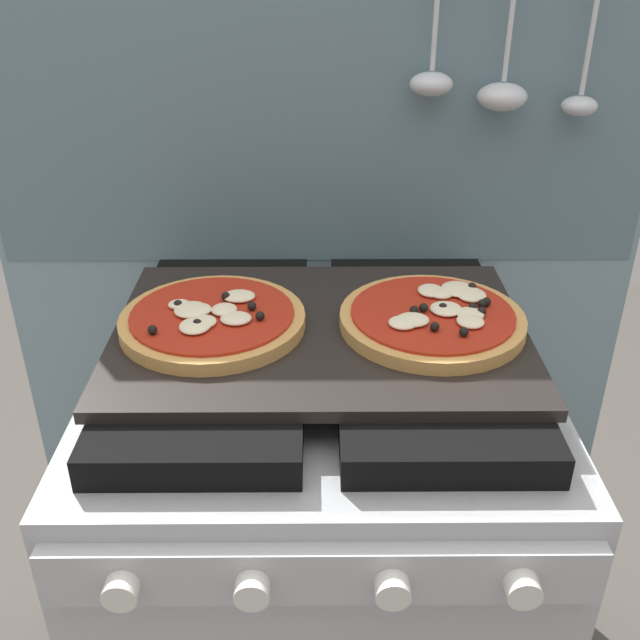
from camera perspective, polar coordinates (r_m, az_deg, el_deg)
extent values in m
cube|color=#7A939E|center=(1.32, -0.10, 1.24)|extent=(1.10, 0.03, 1.55)
cube|color=slate|center=(1.18, -0.11, 17.27)|extent=(1.08, 0.00, 0.56)
cylinder|color=silver|center=(1.14, 9.16, 23.44)|extent=(0.01, 0.01, 0.19)
ellipsoid|color=silver|center=(1.16, 8.70, 17.81)|extent=(0.07, 0.06, 0.04)
cylinder|color=silver|center=(1.17, 14.85, 22.62)|extent=(0.01, 0.01, 0.21)
ellipsoid|color=silver|center=(1.18, 14.07, 16.60)|extent=(0.08, 0.06, 0.04)
cylinder|color=silver|center=(1.20, 20.72, 21.48)|extent=(0.01, 0.01, 0.23)
ellipsoid|color=silver|center=(1.22, 19.65, 15.51)|extent=(0.06, 0.05, 0.03)
cube|color=#B7BABF|center=(1.27, 0.00, -20.07)|extent=(0.60, 0.60, 0.86)
cube|color=black|center=(0.99, 0.00, -3.66)|extent=(0.59, 0.59, 0.01)
cube|color=black|center=(0.98, -8.18, -2.37)|extent=(0.24, 0.51, 0.04)
cube|color=black|center=(0.99, 8.17, -2.32)|extent=(0.24, 0.51, 0.04)
cube|color=#B7BABF|center=(0.79, 0.16, -19.29)|extent=(0.58, 0.02, 0.07)
cylinder|color=silver|center=(0.80, -15.32, -19.85)|extent=(0.04, 0.02, 0.04)
cylinder|color=silver|center=(0.77, -5.36, -20.39)|extent=(0.04, 0.02, 0.04)
cylinder|color=silver|center=(0.78, 5.70, -20.33)|extent=(0.04, 0.02, 0.04)
cylinder|color=silver|center=(0.80, 15.61, -19.68)|extent=(0.04, 0.02, 0.04)
cube|color=black|center=(0.96, 0.00, -0.94)|extent=(0.54, 0.38, 0.02)
cylinder|color=tan|center=(0.96, -8.42, -0.19)|extent=(0.24, 0.24, 0.02)
cylinder|color=#AD2614|center=(0.95, -8.47, 0.39)|extent=(0.21, 0.21, 0.00)
ellipsoid|color=beige|center=(0.97, -10.96, 1.20)|extent=(0.03, 0.03, 0.01)
ellipsoid|color=beige|center=(0.92, -9.77, -0.45)|extent=(0.04, 0.04, 0.01)
ellipsoid|color=beige|center=(0.96, -10.09, 0.79)|extent=(0.04, 0.05, 0.01)
ellipsoid|color=beige|center=(0.93, -9.15, -0.14)|extent=(0.03, 0.03, 0.01)
ellipsoid|color=beige|center=(0.96, -9.73, 0.79)|extent=(0.04, 0.04, 0.01)
ellipsoid|color=beige|center=(0.93, -6.60, 0.13)|extent=(0.04, 0.04, 0.01)
ellipsoid|color=beige|center=(0.95, -7.50, 0.86)|extent=(0.03, 0.03, 0.01)
ellipsoid|color=beige|center=(0.98, -6.37, 1.88)|extent=(0.04, 0.04, 0.01)
sphere|color=black|center=(0.93, -4.72, 0.33)|extent=(0.01, 0.01, 0.01)
sphere|color=black|center=(0.95, -5.35, 1.10)|extent=(0.01, 0.01, 0.01)
sphere|color=black|center=(0.98, -7.39, 1.86)|extent=(0.01, 0.01, 0.01)
sphere|color=black|center=(0.92, -9.59, -0.28)|extent=(0.01, 0.01, 0.01)
sphere|color=black|center=(0.97, -11.06, 1.21)|extent=(0.01, 0.01, 0.01)
sphere|color=black|center=(0.92, -12.99, -0.75)|extent=(0.01, 0.01, 0.01)
cylinder|color=tan|center=(0.96, 8.78, -0.09)|extent=(0.24, 0.24, 0.02)
cylinder|color=#AD2614|center=(0.96, 8.82, 0.48)|extent=(0.21, 0.21, 0.00)
ellipsoid|color=beige|center=(0.94, 11.70, -0.09)|extent=(0.03, 0.04, 0.01)
ellipsoid|color=beige|center=(1.01, 8.68, 2.29)|extent=(0.04, 0.04, 0.01)
ellipsoid|color=beige|center=(0.92, 6.51, -0.21)|extent=(0.04, 0.03, 0.01)
ellipsoid|color=beige|center=(0.95, 11.68, 0.47)|extent=(0.04, 0.04, 0.01)
ellipsoid|color=beige|center=(1.00, 9.48, 2.04)|extent=(0.03, 0.03, 0.01)
ellipsoid|color=beige|center=(1.02, 10.74, 2.40)|extent=(0.05, 0.05, 0.01)
ellipsoid|color=beige|center=(0.93, 7.27, 0.02)|extent=(0.04, 0.04, 0.01)
ellipsoid|color=beige|center=(0.96, 9.85, 0.85)|extent=(0.04, 0.04, 0.01)
ellipsoid|color=beige|center=(1.00, 11.76, 1.96)|extent=(0.04, 0.04, 0.01)
sphere|color=black|center=(0.95, 7.39, 0.77)|extent=(0.01, 0.01, 0.01)
sphere|color=black|center=(1.02, 11.82, 2.56)|extent=(0.01, 0.01, 0.01)
sphere|color=black|center=(0.91, 8.97, -0.52)|extent=(0.01, 0.01, 0.01)
sphere|color=black|center=(0.97, 11.85, 1.02)|extent=(0.01, 0.01, 0.01)
sphere|color=black|center=(0.91, 11.20, -0.92)|extent=(0.01, 0.01, 0.01)
sphere|color=black|center=(0.95, 8.15, 0.84)|extent=(0.01, 0.01, 0.01)
sphere|color=black|center=(0.96, 12.55, 0.66)|extent=(0.01, 0.01, 0.01)
sphere|color=black|center=(0.98, 12.90, 1.39)|extent=(0.01, 0.01, 0.01)
sphere|color=black|center=(0.98, 12.56, 1.25)|extent=(0.01, 0.01, 0.01)
sphere|color=black|center=(0.95, 9.64, 0.84)|extent=(0.01, 0.01, 0.01)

